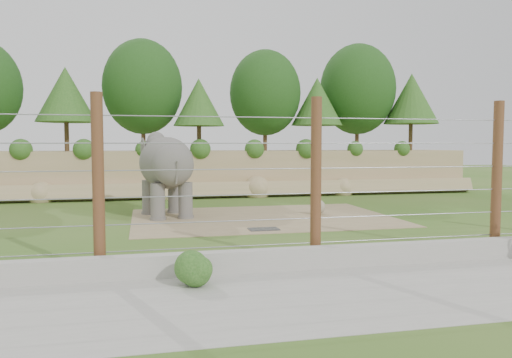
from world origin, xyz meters
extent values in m
plane|color=#34661A|center=(0.00, 0.00, 0.00)|extent=(90.00, 90.00, 0.00)
cube|color=tan|center=(0.00, 13.00, 1.25)|extent=(30.00, 4.00, 2.50)
cube|color=tan|center=(0.00, 10.70, 0.35)|extent=(30.00, 1.37, 1.07)
cylinder|color=#3F2B19|center=(-8.00, 12.50, 3.29)|extent=(0.24, 0.24, 1.58)
sphere|color=#1A3E10|center=(-8.00, 12.50, 5.42)|extent=(3.60, 3.60, 3.60)
cylinder|color=#3F2B19|center=(-4.00, 13.00, 3.46)|extent=(0.24, 0.24, 1.92)
sphere|color=#1A3E10|center=(-4.00, 13.00, 6.07)|extent=(4.40, 4.40, 4.40)
cylinder|color=#3F2B19|center=(-1.00, 11.80, 3.20)|extent=(0.24, 0.24, 1.40)
sphere|color=#1A3E10|center=(-1.00, 11.80, 5.10)|extent=(3.20, 3.20, 3.20)
cylinder|color=#3F2B19|center=(3.00, 12.80, 3.41)|extent=(0.24, 0.24, 1.82)
sphere|color=#1A3E10|center=(3.00, 12.80, 5.88)|extent=(4.16, 4.16, 4.16)
cylinder|color=#3F2B19|center=(6.00, 12.20, 3.25)|extent=(0.24, 0.24, 1.50)
sphere|color=#1A3E10|center=(6.00, 12.20, 5.29)|extent=(3.44, 3.44, 3.44)
cylinder|color=#3F2B19|center=(9.00, 13.20, 3.51)|extent=(0.24, 0.24, 2.03)
sphere|color=#1A3E10|center=(9.00, 13.20, 6.27)|extent=(4.64, 4.64, 4.64)
cylinder|color=#3F2B19|center=(12.00, 12.00, 3.32)|extent=(0.24, 0.24, 1.64)
sphere|color=#1A3E10|center=(12.00, 12.00, 5.55)|extent=(3.76, 3.76, 3.76)
cube|color=#8E7955|center=(0.50, 3.00, 0.01)|extent=(10.00, 7.00, 0.02)
cube|color=#262628|center=(-0.13, 0.28, 0.04)|extent=(1.00, 0.60, 0.03)
sphere|color=gray|center=(2.89, 3.33, 0.32)|extent=(0.61, 0.61, 0.61)
cube|color=#A19F96|center=(0.00, -5.00, 0.25)|extent=(26.00, 0.35, 0.50)
cube|color=#A19F96|center=(0.00, -7.00, 0.01)|extent=(26.00, 4.00, 0.01)
cylinder|color=brown|center=(-5.00, -4.50, 2.00)|extent=(0.26, 0.26, 4.00)
cylinder|color=brown|center=(0.00, -4.50, 2.00)|extent=(0.26, 0.26, 4.00)
cylinder|color=brown|center=(5.00, -4.50, 2.00)|extent=(0.26, 0.26, 4.00)
cylinder|color=#97979D|center=(0.00, -4.50, 0.50)|extent=(20.00, 0.02, 0.02)
cylinder|color=#97979D|center=(0.00, -4.50, 1.10)|extent=(20.00, 0.02, 0.02)
cylinder|color=#97979D|center=(0.00, -4.50, 1.70)|extent=(20.00, 0.02, 0.02)
cylinder|color=#97979D|center=(0.00, -4.50, 2.30)|extent=(20.00, 0.02, 0.02)
cylinder|color=#97979D|center=(0.00, -4.50, 2.90)|extent=(20.00, 0.02, 0.02)
cylinder|color=#97979D|center=(0.00, -4.50, 3.50)|extent=(20.00, 0.02, 0.02)
sphere|color=#204F17|center=(-3.16, -5.80, 0.36)|extent=(0.70, 0.70, 0.70)
camera|label=1|loc=(-4.04, -15.81, 2.88)|focal=35.00mm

